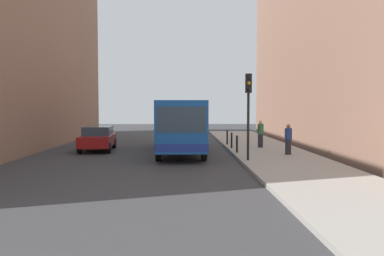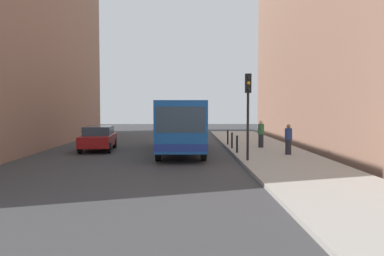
{
  "view_description": "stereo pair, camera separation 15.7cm",
  "coord_description": "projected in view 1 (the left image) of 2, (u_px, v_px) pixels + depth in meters",
  "views": [
    {
      "loc": [
        0.39,
        -21.66,
        2.74
      ],
      "look_at": [
        0.95,
        0.57,
        1.53
      ],
      "focal_mm": 38.36,
      "sensor_mm": 36.0,
      "label": 1
    },
    {
      "loc": [
        0.55,
        -21.66,
        2.74
      ],
      "look_at": [
        0.95,
        0.57,
        1.53
      ],
      "focal_mm": 38.36,
      "sensor_mm": 36.0,
      "label": 2
    }
  ],
  "objects": [
    {
      "name": "car_beside_bus",
      "position": [
        98.0,
        138.0,
        25.08
      ],
      "size": [
        2.07,
        4.5,
        1.48
      ],
      "rotation": [
        0.0,
        0.0,
        3.2
      ],
      "color": "maroon",
      "rests_on": "ground"
    },
    {
      "name": "pedestrian_mid_sidewalk",
      "position": [
        261.0,
        134.0,
        25.49
      ],
      "size": [
        0.38,
        0.38,
        1.69
      ],
      "rotation": [
        0.0,
        0.0,
        5.56
      ],
      "color": "#26262D",
      "rests_on": "sidewalk"
    },
    {
      "name": "pedestrian_near_signal",
      "position": [
        288.0,
        139.0,
        21.79
      ],
      "size": [
        0.38,
        0.38,
        1.61
      ],
      "rotation": [
        0.0,
        0.0,
        3.48
      ],
      "color": "#26262D",
      "rests_on": "sidewalk"
    },
    {
      "name": "traffic_light",
      "position": [
        248.0,
        100.0,
        19.35
      ],
      "size": [
        0.28,
        0.33,
        4.1
      ],
      "color": "black",
      "rests_on": "sidewalk"
    },
    {
      "name": "building_right",
      "position": [
        359.0,
        34.0,
        25.65
      ],
      "size": [
        7.0,
        32.0,
        14.5
      ],
      "primitive_type": "cube",
      "color": "#936B56",
      "rests_on": "ground"
    },
    {
      "name": "bollard_near",
      "position": [
        237.0,
        144.0,
        22.64
      ],
      "size": [
        0.11,
        0.11,
        0.95
      ],
      "primitive_type": "cylinder",
      "color": "black",
      "rests_on": "sidewalk"
    },
    {
      "name": "ground_plane",
      "position": [
        174.0,
        157.0,
        21.76
      ],
      "size": [
        80.0,
        80.0,
        0.0
      ],
      "primitive_type": "plane",
      "color": "#38383A"
    },
    {
      "name": "bollard_mid",
      "position": [
        232.0,
        140.0,
        25.07
      ],
      "size": [
        0.11,
        0.11,
        0.95
      ],
      "primitive_type": "cylinder",
      "color": "black",
      "rests_on": "sidewalk"
    },
    {
      "name": "bus",
      "position": [
        181.0,
        123.0,
        24.35
      ],
      "size": [
        2.59,
        11.03,
        3.0
      ],
      "rotation": [
        0.0,
        0.0,
        3.15
      ],
      "color": "#19519E",
      "rests_on": "ground"
    },
    {
      "name": "bollard_far",
      "position": [
        227.0,
        137.0,
        27.49
      ],
      "size": [
        0.11,
        0.11,
        0.95
      ],
      "primitive_type": "cylinder",
      "color": "black",
      "rests_on": "sidewalk"
    },
    {
      "name": "sidewalk",
      "position": [
        275.0,
        156.0,
        21.89
      ],
      "size": [
        4.4,
        40.0,
        0.15
      ],
      "primitive_type": "cube",
      "color": "#9E9991",
      "rests_on": "ground"
    }
  ]
}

